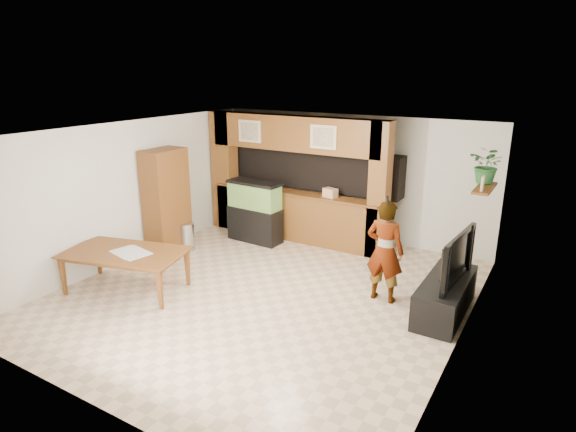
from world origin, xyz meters
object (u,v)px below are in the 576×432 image
Objects in this scene: aquarium at (255,212)px; dining_table at (125,272)px; person at (385,251)px; television at (449,256)px; pantry_cabinet at (166,201)px.

aquarium is 0.67× the size of dining_table.
television is at bearing -176.49° from person.
dining_table is (-3.70, -1.86, -0.47)m from person.
television is at bearing 7.46° from dining_table.
pantry_cabinet is 5.35m from television.
person reaches higher than dining_table.
dining_table is (-4.65, -1.91, -0.57)m from television.
aquarium is 1.00× the size of television.
person is (-0.95, -0.05, -0.09)m from television.
pantry_cabinet reaches higher than television.
person is 4.17m from dining_table.
aquarium is 3.11m from dining_table.
person is (4.40, 0.15, -0.21)m from pantry_cabinet.
pantry_cabinet is at bearing 96.90° from television.
aquarium is (1.15, 1.35, -0.39)m from pantry_cabinet.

